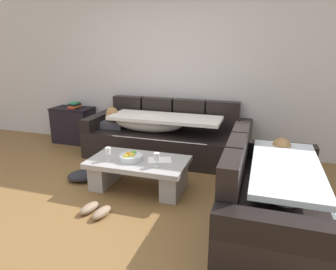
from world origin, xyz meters
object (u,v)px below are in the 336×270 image
pair_of_shoes (96,210)px  wine_glass_near_left (108,151)px  crumpled_garment (83,176)px  wine_glass_near_right (157,157)px  side_cabinet (74,125)px  fruit_bowl (131,157)px  open_magazine (160,160)px  book_stack_on_cabinet (75,105)px  coffee_table (139,170)px  couch_near_window (272,197)px  couch_along_wall (164,137)px

pair_of_shoes → wine_glass_near_left: bearing=103.1°
wine_glass_near_left → crumpled_garment: (-0.47, 0.13, -0.44)m
pair_of_shoes → wine_glass_near_right: bearing=49.5°
side_cabinet → pair_of_shoes: (1.67, -2.10, -0.28)m
fruit_bowl → wine_glass_near_left: (-0.25, -0.09, 0.07)m
open_magazine → fruit_bowl: bearing=176.0°
side_cabinet → book_stack_on_cabinet: book_stack_on_cabinet is taller
fruit_bowl → pair_of_shoes: 0.77m
pair_of_shoes → coffee_table: bearing=74.3°
coffee_table → crumpled_garment: size_ratio=3.00×
couch_near_window → coffee_table: couch_near_window is taller
wine_glass_near_left → side_cabinet: side_cabinet is taller
fruit_bowl → side_cabinet: side_cabinet is taller
couch_near_window → book_stack_on_cabinet: (-3.37, 1.81, 0.36)m
fruit_bowl → open_magazine: (0.34, 0.10, -0.04)m
wine_glass_near_left → book_stack_on_cabinet: size_ratio=0.75×
couch_near_window → crumpled_garment: 2.41m
couch_along_wall → open_magazine: (0.31, -1.12, 0.06)m
wine_glass_near_right → crumpled_garment: wine_glass_near_right is taller
coffee_table → side_cabinet: size_ratio=1.67×
book_stack_on_cabinet → fruit_bowl: bearing=-39.7°
wine_glass_near_right → side_cabinet: side_cabinet is taller
coffee_table → open_magazine: 0.30m
open_magazine → crumpled_garment: 1.11m
couch_along_wall → open_magazine: couch_along_wall is taller
fruit_bowl → wine_glass_near_right: wine_glass_near_right is taller
couch_along_wall → wine_glass_near_right: 1.36m
wine_glass_near_right → pair_of_shoes: wine_glass_near_right is taller
side_cabinet → coffee_table: bearing=-36.7°
coffee_table → wine_glass_near_left: (-0.33, -0.13, 0.26)m
open_magazine → couch_near_window: bearing=-39.6°
coffee_table → fruit_bowl: size_ratio=4.29×
wine_glass_near_left → wine_glass_near_right: 0.62m
open_magazine → side_cabinet: size_ratio=0.39×
open_magazine → couch_along_wall: bearing=85.6°
couch_along_wall → side_cabinet: (-1.82, 0.22, -0.01)m
wine_glass_near_left → side_cabinet: bearing=135.2°
fruit_bowl → crumpled_garment: bearing=176.6°
coffee_table → wine_glass_near_left: 0.44m
side_cabinet → pair_of_shoes: bearing=-51.4°
couch_near_window → wine_glass_near_right: couch_near_window is taller
wine_glass_near_right → crumpled_garment: (-1.09, 0.13, -0.44)m
wine_glass_near_right → crumpled_garment: bearing=173.2°
side_cabinet → pair_of_shoes: size_ratio=2.14×
wine_glass_near_left → pair_of_shoes: bearing=-76.9°
couch_near_window → open_magazine: bearing=70.3°
open_magazine → pair_of_shoes: size_ratio=0.83×
side_cabinet → book_stack_on_cabinet: 0.37m
coffee_table → couch_along_wall: bearing=92.5°
couch_along_wall → wine_glass_near_left: couch_along_wall is taller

